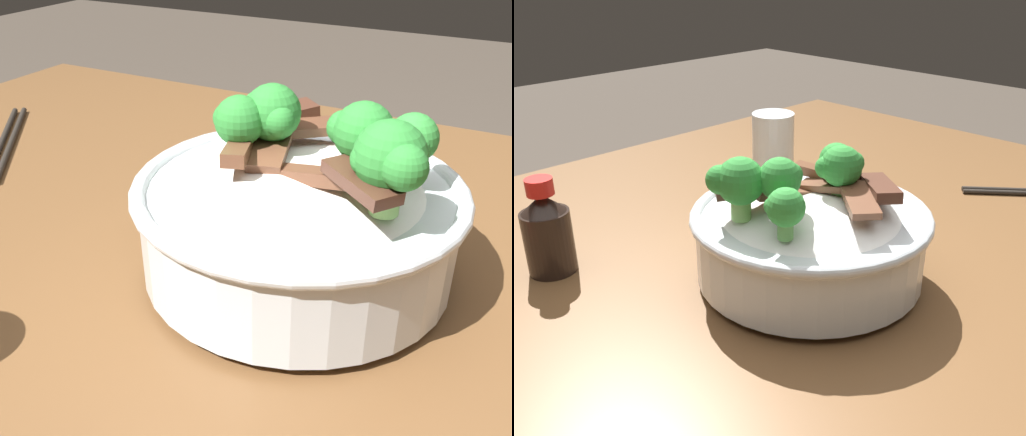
# 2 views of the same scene
# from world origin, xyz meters

# --- Properties ---
(rice_bowl) EXTENTS (0.25, 0.25, 0.15)m
(rice_bowl) POSITION_xyz_m (0.07, -0.07, 0.88)
(rice_bowl) COLOR silver
(rice_bowl) RESTS_ON dining_table
(chopsticks_pair) EXTENTS (0.17, 0.19, 0.01)m
(chopsticks_pair) POSITION_xyz_m (0.49, -0.15, 0.83)
(chopsticks_pair) COLOR #28231E
(chopsticks_pair) RESTS_ON dining_table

